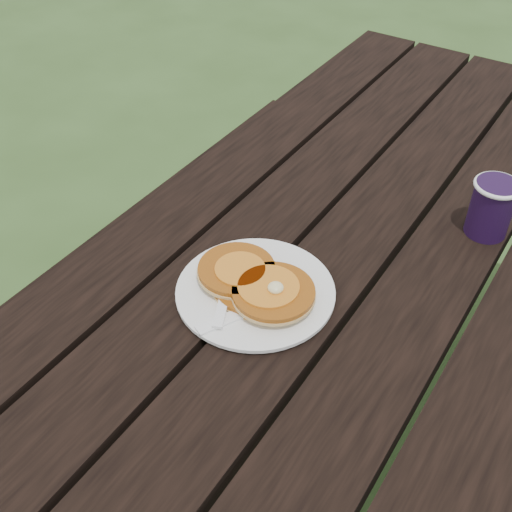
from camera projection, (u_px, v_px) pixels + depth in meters
The scene contains 7 objects.
ground at pixel (312, 488), 1.56m from camera, with size 60.00×60.00×0.00m, color #314C20.
picnic_table at pixel (322, 396), 1.32m from camera, with size 1.36×1.80×0.75m.
plate at pixel (255, 292), 1.00m from camera, with size 0.24×0.24×0.01m, color white.
pancake_stack at pixel (256, 283), 0.98m from camera, with size 0.20×0.13×0.04m.
knife at pixel (251, 309), 0.96m from camera, with size 0.02×0.18×0.01m, color white.
fork at pixel (224, 301), 0.96m from camera, with size 0.03×0.16×0.01m, color white, non-canonical shape.
coffee_cup at pixel (492, 205), 1.08m from camera, with size 0.08×0.08×0.10m.
Camera 1 is at (0.32, -0.75, 1.45)m, focal length 45.00 mm.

